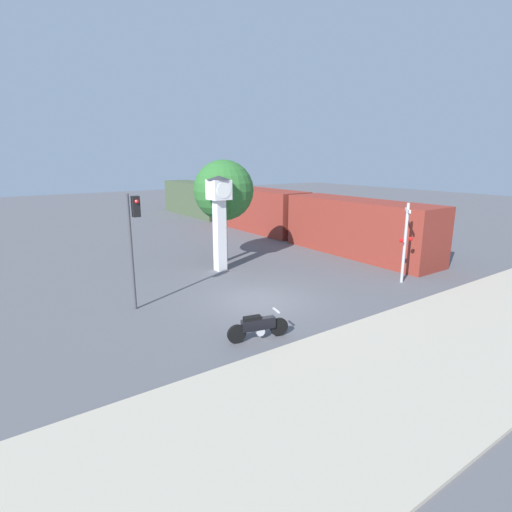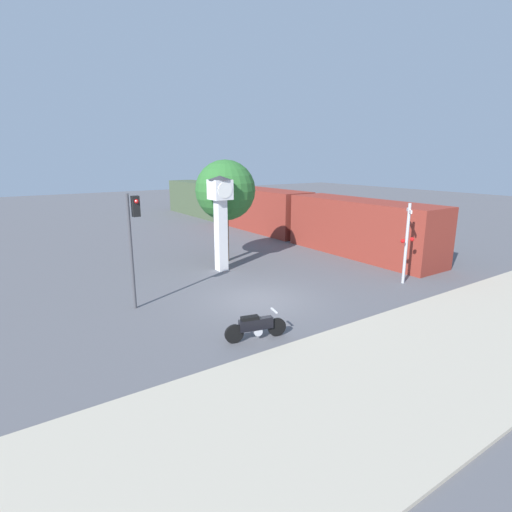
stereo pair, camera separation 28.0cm
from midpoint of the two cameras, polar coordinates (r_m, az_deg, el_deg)
name	(u,v)px [view 1 (the left image)]	position (r m, az deg, el deg)	size (l,w,h in m)	color
ground_plane	(259,300)	(17.09, 0.02, -6.33)	(120.00, 120.00, 0.00)	#56565B
sidewalk_strip	(403,368)	(12.51, 19.59, -14.90)	(36.00, 6.00, 0.10)	#B2A893
motorcycle	(258,327)	(13.43, -0.30, -10.04)	(2.12, 0.68, 0.95)	black
clock_tower	(219,209)	(20.97, -5.66, 6.70)	(1.22, 1.22, 5.01)	white
freight_train	(257,209)	(33.60, -0.09, 6.69)	(2.80, 32.29, 3.40)	maroon
traffic_light	(134,231)	(16.13, -17.57, 3.36)	(0.50, 0.35, 4.59)	#47474C
railroad_crossing_signal	(405,240)	(20.18, 20.18, 2.17)	(0.90, 0.82, 3.86)	#B7B7BC
street_tree	(224,191)	(22.85, -4.99, 9.29)	(3.39, 3.39, 5.81)	brown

